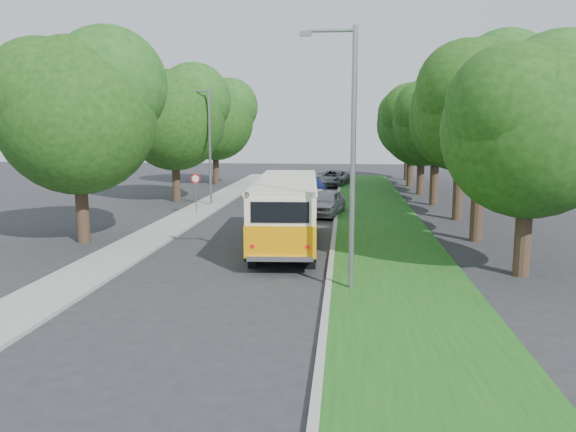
# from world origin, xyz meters

# --- Properties ---
(ground) EXTENTS (120.00, 120.00, 0.00)m
(ground) POSITION_xyz_m (0.00, 0.00, 0.00)
(ground) COLOR #28282B
(ground) RESTS_ON ground
(curb) EXTENTS (0.20, 70.00, 0.15)m
(curb) POSITION_xyz_m (3.60, 5.00, 0.07)
(curb) COLOR gray
(curb) RESTS_ON ground
(grass_verge) EXTENTS (4.50, 70.00, 0.13)m
(grass_verge) POSITION_xyz_m (5.95, 5.00, 0.07)
(grass_verge) COLOR #185115
(grass_verge) RESTS_ON ground
(sidewalk) EXTENTS (2.20, 70.00, 0.12)m
(sidewalk) POSITION_xyz_m (-4.80, 5.00, 0.06)
(sidewalk) COLOR gray
(sidewalk) RESTS_ON ground
(treeline) EXTENTS (24.27, 41.91, 9.46)m
(treeline) POSITION_xyz_m (3.15, 17.99, 5.93)
(treeline) COLOR #332319
(treeline) RESTS_ON ground
(lamppost_near) EXTENTS (1.71, 0.16, 8.00)m
(lamppost_near) POSITION_xyz_m (4.21, -2.50, 4.37)
(lamppost_near) COLOR gray
(lamppost_near) RESTS_ON ground
(lamppost_far) EXTENTS (1.71, 0.16, 7.50)m
(lamppost_far) POSITION_xyz_m (-4.70, 16.00, 4.12)
(lamppost_far) COLOR gray
(lamppost_far) RESTS_ON ground
(warning_sign) EXTENTS (0.56, 0.10, 2.50)m
(warning_sign) POSITION_xyz_m (-4.50, 11.98, 1.71)
(warning_sign) COLOR gray
(warning_sign) RESTS_ON ground
(vintage_bus) EXTENTS (3.19, 10.16, 2.98)m
(vintage_bus) POSITION_xyz_m (1.60, 3.98, 1.49)
(vintage_bus) COLOR #F99C07
(vintage_bus) RESTS_ON ground
(car_silver) EXTENTS (2.55, 4.65, 1.50)m
(car_silver) POSITION_xyz_m (3.00, 12.82, 0.75)
(car_silver) COLOR #A9A9AD
(car_silver) RESTS_ON ground
(car_white) EXTENTS (1.95, 4.34, 1.38)m
(car_white) POSITION_xyz_m (2.07, 13.52, 0.69)
(car_white) COLOR white
(car_white) RESTS_ON ground
(car_blue) EXTENTS (3.22, 5.62, 1.54)m
(car_blue) POSITION_xyz_m (1.79, 18.85, 0.77)
(car_blue) COLOR navy
(car_blue) RESTS_ON ground
(car_grey) EXTENTS (3.29, 5.29, 1.37)m
(car_grey) POSITION_xyz_m (3.00, 29.43, 0.68)
(car_grey) COLOR #595C60
(car_grey) RESTS_ON ground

